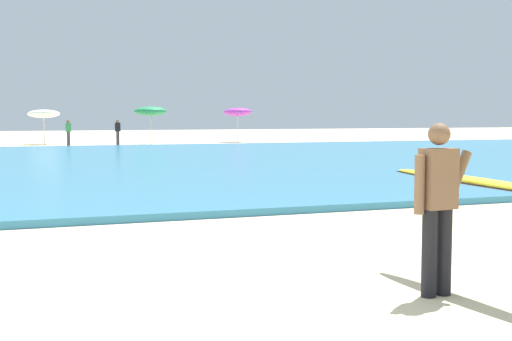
{
  "coord_description": "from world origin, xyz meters",
  "views": [
    {
      "loc": [
        -1.42,
        -5.84,
        1.8
      ],
      "look_at": [
        1.59,
        2.32,
        1.1
      ],
      "focal_mm": 47.84,
      "sensor_mm": 36.0,
      "label": 1
    }
  ],
  "objects_px": {
    "surfer_with_board": "(456,193)",
    "beach_umbrella_4": "(238,112)",
    "beach_umbrella_2": "(44,114)",
    "beach_umbrella_3": "(151,111)",
    "beachgoer_near_row_right": "(118,131)",
    "beachgoer_near_row_left": "(68,132)"
  },
  "relations": [
    {
      "from": "beach_umbrella_3",
      "to": "beachgoer_near_row_left",
      "type": "xyz_separation_m",
      "value": [
        -5.01,
        0.13,
        -1.25
      ]
    },
    {
      "from": "beach_umbrella_4",
      "to": "beachgoer_near_row_right",
      "type": "bearing_deg",
      "value": -164.56
    },
    {
      "from": "surfer_with_board",
      "to": "beach_umbrella_2",
      "type": "xyz_separation_m",
      "value": [
        -1.91,
        39.38,
        0.9
      ]
    },
    {
      "from": "beachgoer_near_row_left",
      "to": "beachgoer_near_row_right",
      "type": "relative_size",
      "value": 1.0
    },
    {
      "from": "surfer_with_board",
      "to": "beachgoer_near_row_left",
      "type": "distance_m",
      "value": 36.98
    },
    {
      "from": "beach_umbrella_2",
      "to": "beachgoer_near_row_right",
      "type": "height_order",
      "value": "beach_umbrella_2"
    },
    {
      "from": "beach_umbrella_4",
      "to": "surfer_with_board",
      "type": "bearing_deg",
      "value": -105.62
    },
    {
      "from": "surfer_with_board",
      "to": "beach_umbrella_3",
      "type": "height_order",
      "value": "beach_umbrella_3"
    },
    {
      "from": "beach_umbrella_4",
      "to": "beachgoer_near_row_right",
      "type": "xyz_separation_m",
      "value": [
        -8.67,
        -2.4,
        -1.22
      ]
    },
    {
      "from": "beach_umbrella_2",
      "to": "beach_umbrella_3",
      "type": "relative_size",
      "value": 0.94
    },
    {
      "from": "surfer_with_board",
      "to": "beachgoer_near_row_right",
      "type": "bearing_deg",
      "value": 86.4
    },
    {
      "from": "beach_umbrella_2",
      "to": "beachgoer_near_row_right",
      "type": "xyz_separation_m",
      "value": [
        4.24,
        -2.45,
        -1.08
      ]
    },
    {
      "from": "surfer_with_board",
      "to": "beach_umbrella_2",
      "type": "height_order",
      "value": "beach_umbrella_2"
    },
    {
      "from": "beach_umbrella_3",
      "to": "beach_umbrella_2",
      "type": "bearing_deg",
      "value": 157.97
    },
    {
      "from": "beach_umbrella_4",
      "to": "beach_umbrella_2",
      "type": "bearing_deg",
      "value": 179.75
    },
    {
      "from": "surfer_with_board",
      "to": "beachgoer_near_row_right",
      "type": "distance_m",
      "value": 37.01
    },
    {
      "from": "surfer_with_board",
      "to": "beach_umbrella_4",
      "type": "xyz_separation_m",
      "value": [
        11.0,
        39.33,
        1.03
      ]
    },
    {
      "from": "beach_umbrella_2",
      "to": "beach_umbrella_3",
      "type": "height_order",
      "value": "beach_umbrella_3"
    },
    {
      "from": "beach_umbrella_2",
      "to": "beachgoer_near_row_left",
      "type": "height_order",
      "value": "beach_umbrella_2"
    },
    {
      "from": "beach_umbrella_2",
      "to": "surfer_with_board",
      "type": "bearing_deg",
      "value": -87.22
    },
    {
      "from": "surfer_with_board",
      "to": "beachgoer_near_row_right",
      "type": "relative_size",
      "value": 1.7
    },
    {
      "from": "beach_umbrella_2",
      "to": "beach_umbrella_3",
      "type": "bearing_deg",
      "value": -22.03
    }
  ]
}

